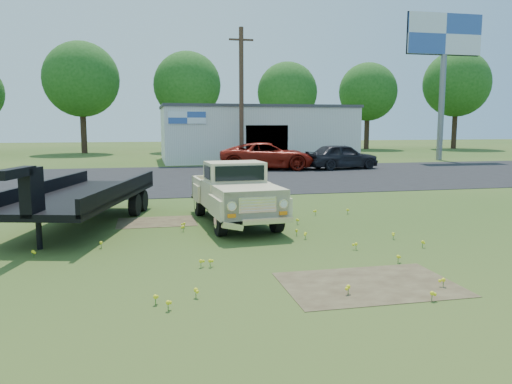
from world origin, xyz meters
TOP-DOWN VIEW (x-y plane):
  - ground at (0.00, 0.00)m, footprint 140.00×140.00m
  - asphalt_lot at (0.00, 15.00)m, footprint 90.00×14.00m
  - dirt_patch_a at (1.50, -3.00)m, footprint 3.00×2.00m
  - dirt_patch_b at (-2.00, 3.50)m, footprint 2.20×1.60m
  - commercial_building at (6.00, 26.99)m, footprint 14.20×8.20m
  - billboard at (20.00, 24.04)m, footprint 6.10×0.45m
  - utility_pole_mid at (4.00, 22.00)m, footprint 1.60×0.30m
  - treeline_c at (-8.00, 39.50)m, footprint 7.04×7.04m
  - treeline_d at (2.00, 40.50)m, footprint 6.72×6.72m
  - treeline_e at (12.00, 39.00)m, footprint 6.08×6.08m
  - treeline_f at (22.00, 41.50)m, footprint 6.40×6.40m
  - treeline_g at (32.00, 40.00)m, footprint 7.36×7.36m
  - vintage_pickup_truck at (0.16, 2.88)m, footprint 2.21×4.93m
  - flatbed_trailer at (-3.96, 3.45)m, footprint 4.00×7.35m
  - red_pickup at (5.06, 18.97)m, footprint 6.31×3.77m
  - dark_sedan at (9.60, 18.26)m, footprint 4.81×2.53m

SIDE VIEW (x-z plane):
  - ground at x=0.00m, z-range 0.00..0.00m
  - asphalt_lot at x=0.00m, z-range -0.01..0.01m
  - dirt_patch_a at x=1.50m, z-range -0.01..0.01m
  - dirt_patch_b at x=-2.00m, z-range -0.01..0.01m
  - dark_sedan at x=9.60m, z-range 0.00..1.56m
  - red_pickup at x=5.06m, z-range 0.00..1.64m
  - vintage_pickup_truck at x=0.16m, z-range 0.00..1.74m
  - flatbed_trailer at x=-3.96m, z-range 0.00..1.91m
  - commercial_building at x=6.00m, z-range 0.03..4.18m
  - utility_pole_mid at x=4.00m, z-range 0.10..9.10m
  - treeline_e at x=12.00m, z-range 1.46..10.51m
  - treeline_f at x=22.00m, z-range 1.54..11.06m
  - treeline_d at x=2.00m, z-range 1.62..11.62m
  - treeline_c at x=-8.00m, z-range 1.70..12.17m
  - treeline_g at x=32.00m, z-range 1.78..12.73m
  - billboard at x=20.00m, z-range 3.01..14.06m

